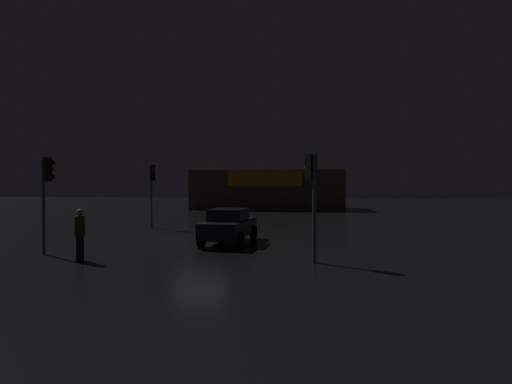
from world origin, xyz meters
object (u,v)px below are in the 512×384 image
traffic_signal_main (152,182)px  traffic_signal_cross_left (312,183)px  pedestrian (80,231)px  traffic_signal_opposite (47,182)px  store_building (269,190)px  car_near (229,226)px

traffic_signal_main → traffic_signal_cross_left: traffic_signal_main is taller
traffic_signal_cross_left → pedestrian: bearing=-172.6°
traffic_signal_opposite → traffic_signal_cross_left: 9.92m
store_building → traffic_signal_main: store_building is taller
car_near → pedestrian: (-4.15, -4.93, 0.26)m
store_building → traffic_signal_cross_left: (4.93, -30.08, 0.61)m
store_building → pedestrian: (-2.93, -31.10, -1.02)m
traffic_signal_main → pedestrian: (1.79, -10.49, -1.71)m
store_building → traffic_signal_cross_left: bearing=-80.7°
traffic_signal_cross_left → car_near: 5.70m
traffic_signal_opposite → traffic_signal_cross_left: same height
store_building → traffic_signal_opposite: 30.33m
traffic_signal_main → car_near: 8.36m
store_building → car_near: size_ratio=3.77×
traffic_signal_opposite → car_near: traffic_signal_opposite is taller
pedestrian → car_near: bearing=49.9°
pedestrian → traffic_signal_opposite: bearing=149.9°
traffic_signal_main → pedestrian: traffic_signal_main is taller
store_building → pedestrian: 31.25m
traffic_signal_cross_left → car_near: size_ratio=0.87×
car_near → store_building: bearing=92.7°
store_building → pedestrian: store_building is taller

